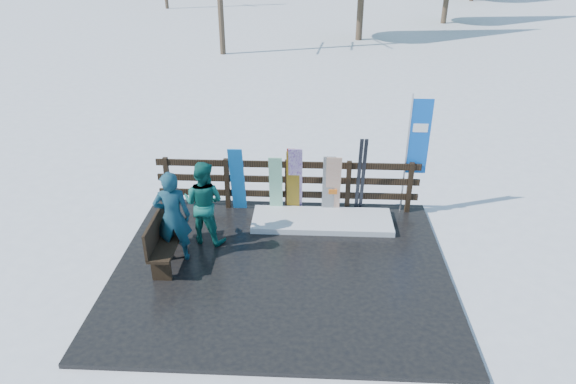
# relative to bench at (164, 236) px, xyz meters

# --- Properties ---
(ground) EXTENTS (700.00, 700.00, 0.00)m
(ground) POSITION_rel_bench_xyz_m (2.12, -0.12, -0.60)
(ground) COLOR white
(ground) RESTS_ON ground
(deck) EXTENTS (6.00, 5.00, 0.08)m
(deck) POSITION_rel_bench_xyz_m (2.12, -0.12, -0.56)
(deck) COLOR black
(deck) RESTS_ON ground
(fence) EXTENTS (5.60, 0.10, 1.15)m
(fence) POSITION_rel_bench_xyz_m (2.12, 2.08, 0.14)
(fence) COLOR black
(fence) RESTS_ON deck
(snow_patch) EXTENTS (2.89, 1.00, 0.12)m
(snow_patch) POSITION_rel_bench_xyz_m (2.88, 1.48, -0.46)
(snow_patch) COLOR white
(snow_patch) RESTS_ON deck
(bench) EXTENTS (0.41, 1.50, 0.97)m
(bench) POSITION_rel_bench_xyz_m (0.00, 0.00, 0.00)
(bench) COLOR black
(bench) RESTS_ON deck
(snowboard_0) EXTENTS (0.30, 0.42, 1.55)m
(snowboard_0) POSITION_rel_bench_xyz_m (1.09, 1.86, 0.26)
(snowboard_0) COLOR blue
(snowboard_0) RESTS_ON deck
(snowboard_1) EXTENTS (0.28, 0.27, 1.35)m
(snowboard_1) POSITION_rel_bench_xyz_m (1.89, 1.86, 0.16)
(snowboard_1) COLOR white
(snowboard_1) RESTS_ON deck
(snowboard_2) EXTENTS (0.27, 0.36, 1.51)m
(snowboard_2) POSITION_rel_bench_xyz_m (2.26, 1.86, 0.24)
(snowboard_2) COLOR #E8A60B
(snowboard_2) RESTS_ON deck
(snowboard_3) EXTENTS (0.28, 0.48, 1.59)m
(snowboard_3) POSITION_rel_bench_xyz_m (2.31, 1.86, 0.28)
(snowboard_3) COLOR white
(snowboard_3) RESTS_ON deck
(snowboard_4) EXTENTS (0.26, 0.24, 1.39)m
(snowboard_4) POSITION_rel_bench_xyz_m (3.00, 1.86, 0.18)
(snowboard_4) COLOR black
(snowboard_4) RESTS_ON deck
(snowboard_5) EXTENTS (0.31, 0.27, 1.38)m
(snowboard_5) POSITION_rel_bench_xyz_m (3.09, 1.86, 0.17)
(snowboard_5) COLOR white
(snowboard_5) RESTS_ON deck
(ski_pair_a) EXTENTS (0.17, 0.29, 1.53)m
(ski_pair_a) POSITION_rel_bench_xyz_m (2.21, 1.93, 0.25)
(ski_pair_a) COLOR #A51E14
(ski_pair_a) RESTS_ON deck
(ski_pair_b) EXTENTS (0.17, 0.32, 1.77)m
(ski_pair_b) POSITION_rel_bench_xyz_m (3.67, 1.93, 0.37)
(ski_pair_b) COLOR black
(ski_pair_b) RESTS_ON deck
(rental_flag) EXTENTS (0.45, 0.04, 2.60)m
(rental_flag) POSITION_rel_bench_xyz_m (4.76, 2.13, 1.09)
(rental_flag) COLOR silver
(rental_flag) RESTS_ON deck
(person_front) EXTENTS (0.71, 0.53, 1.77)m
(person_front) POSITION_rel_bench_xyz_m (0.17, 0.07, 0.37)
(person_front) COLOR #18535C
(person_front) RESTS_ON deck
(person_back) EXTENTS (0.95, 0.82, 1.67)m
(person_back) POSITION_rel_bench_xyz_m (0.60, 0.72, 0.32)
(person_back) COLOR #105A51
(person_back) RESTS_ON deck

